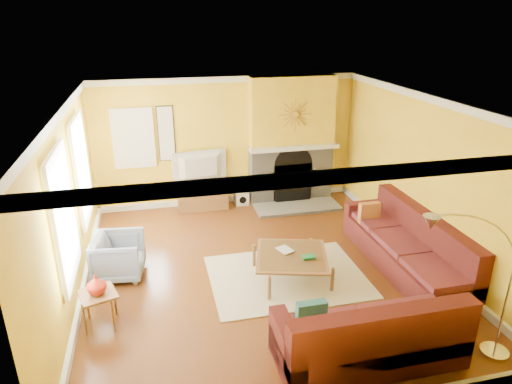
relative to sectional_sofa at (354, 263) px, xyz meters
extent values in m
cube|color=brown|center=(-1.20, 0.85, -0.46)|extent=(5.50, 6.00, 0.02)
cube|color=white|center=(-1.20, 0.85, 2.26)|extent=(5.50, 6.00, 0.02)
cube|color=yellow|center=(-1.20, 3.86, 0.90)|extent=(5.50, 0.02, 2.70)
cube|color=yellow|center=(-1.20, -2.16, 0.90)|extent=(5.50, 0.02, 2.70)
cube|color=yellow|center=(-3.96, 0.85, 0.90)|extent=(0.02, 6.00, 2.70)
cube|color=yellow|center=(1.56, 0.85, 0.90)|extent=(0.02, 6.00, 2.70)
cube|color=white|center=(-3.92, 2.15, 1.05)|extent=(0.06, 1.22, 1.72)
cube|color=white|center=(-3.92, 0.25, 1.05)|extent=(0.06, 1.22, 1.72)
cube|color=white|center=(-3.10, 3.81, 1.10)|extent=(0.82, 0.06, 1.22)
cube|color=white|center=(-2.45, 3.82, 1.15)|extent=(0.34, 0.04, 1.14)
cube|color=white|center=(0.15, 3.41, 0.80)|extent=(1.92, 0.22, 0.08)
cube|color=gray|center=(0.15, 3.10, -0.42)|extent=(1.80, 0.70, 0.06)
cube|color=beige|center=(-0.85, 0.55, -0.44)|extent=(2.40, 1.80, 0.02)
cube|color=brown|center=(-1.80, 3.60, -0.16)|extent=(1.04, 0.47, 0.57)
imported|color=black|center=(-1.80, 3.60, 0.45)|extent=(1.15, 0.32, 0.66)
cube|color=white|center=(-0.95, 3.63, -0.31)|extent=(0.28, 0.28, 0.28)
imported|color=gray|center=(-3.40, 1.20, -0.11)|extent=(0.85, 0.83, 0.69)
imported|color=red|center=(-3.60, 0.00, 0.17)|extent=(0.27, 0.27, 0.27)
imported|color=white|center=(-0.96, 0.61, -0.01)|extent=(0.27, 0.31, 0.03)
camera|label=1|loc=(-2.75, -5.37, 3.43)|focal=32.00mm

